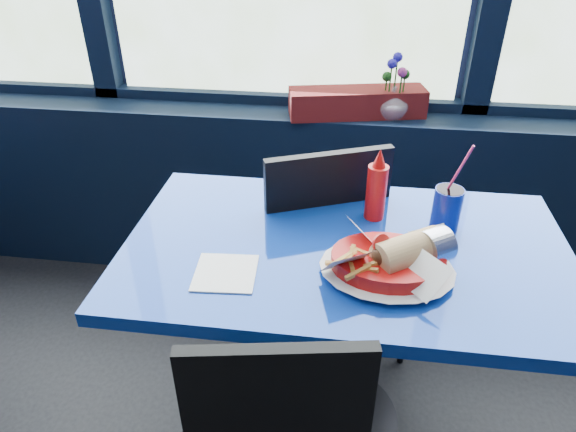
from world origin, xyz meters
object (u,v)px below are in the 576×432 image
Objects in this scene: ketchup_bottle at (377,188)px; flower_vase at (393,99)px; chair_near_back at (340,243)px; planter_box at (357,102)px; food_basket at (391,260)px; soda_cup at (447,208)px; near_table at (342,297)px.

flower_vase is at bearing 83.97° from ketchup_bottle.
chair_near_back is 0.61m from planter_box.
planter_box is at bearing 174.97° from flower_vase.
ketchup_bottle is (-0.04, 0.26, 0.06)m from food_basket.
soda_cup is (0.19, -0.04, -0.03)m from ketchup_bottle.
chair_near_back is 3.62× the size of flower_vase.
food_basket is at bearing -95.99° from planter_box.
flower_vase is at bearing -17.32° from planter_box.
planter_box is 1.63× the size of food_basket.
near_table is at bearing -115.72° from ketchup_bottle.
chair_near_back is 0.63m from flower_vase.
soda_cup reaches higher than food_basket.
chair_near_back reaches higher than food_basket.
soda_cup reaches higher than near_table.
food_basket is (-0.03, -0.93, -0.09)m from flower_vase.
flower_vase is at bearing 79.99° from near_table.
flower_vase is (0.16, 0.50, 0.35)m from chair_near_back.
chair_near_back is at bearing 96.82° from food_basket.
food_basket is at bearing -125.32° from soda_cup.
soda_cup is (0.12, -0.71, -0.06)m from flower_vase.
flower_vase is 1.16× the size of ketchup_bottle.
flower_vase is 0.94m from food_basket.
near_table is 0.39m from soda_cup.
planter_box is 0.95m from food_basket.
ketchup_bottle is (0.07, -0.69, -0.01)m from planter_box.
ketchup_bottle is (-0.07, -0.67, -0.03)m from flower_vase.
ketchup_bottle is at bearing -96.59° from planter_box.
flower_vase reaches higher than food_basket.
planter_box is 0.14m from flower_vase.
chair_near_back is at bearing 118.82° from ketchup_bottle.
soda_cup is at bearing 44.79° from food_basket.
near_table is 0.27m from food_basket.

